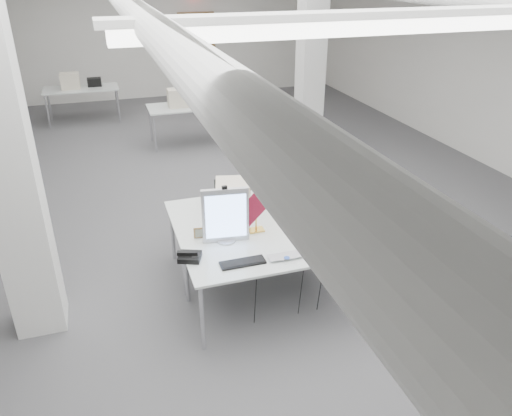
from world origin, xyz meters
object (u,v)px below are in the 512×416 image
Objects in this scene: desk_main at (275,247)px; bankers_lamp at (256,215)px; office_chair at (270,199)px; laptop at (287,259)px; architect_lamp at (327,166)px; monitor at (225,215)px; beige_monitor at (233,196)px; seated_person at (272,171)px; desk_phone at (190,257)px.

desk_main is 4.92× the size of bankers_lamp.
laptop is at bearing -79.86° from office_chair.
bankers_lamp is at bearing 103.40° from desk_main.
desk_main is at bearing -160.91° from architect_lamp.
desk_main is at bearing -22.32° from monitor.
desk_main is at bearing 94.62° from laptop.
seated_person is at bearing 56.87° from beige_monitor.
beige_monitor is (-0.10, 0.53, -0.01)m from bankers_lamp.
laptop is 1.60× the size of desk_phone.
seated_person is 3.02× the size of laptop.
monitor reaches higher than laptop.
seated_person is 2.02m from desk_phone.
office_chair is 1.25m from architect_lamp.
seated_person is 1.58m from monitor.
architect_lamp is (0.81, 0.92, 0.49)m from laptop.
beige_monitor is (0.66, 0.87, 0.15)m from desk_phone.
bankers_lamp reaches higher than beige_monitor.
office_chair is 2.08m from desk_phone.
bankers_lamp is (0.35, 0.10, -0.10)m from monitor.
bankers_lamp is 1.78× the size of desk_phone.
beige_monitor is 1.09m from architect_lamp.
monitor is at bearing 51.40° from desk_phone.
bankers_lamp is at bearing 100.30° from laptop.
beige_monitor is at bearing 76.09° from monitor.
laptop is at bearing 3.02° from desk_phone.
laptop is 0.67m from bankers_lamp.
desk_main is 8.77× the size of desk_phone.
seated_person is 2.66× the size of beige_monitor.
laptop is at bearing -150.07° from architect_lamp.
desk_main is at bearing -100.40° from bankers_lamp.
desk_phone is at bearing -107.17° from seated_person.
office_chair is 4.79× the size of desk_phone.
beige_monitor reaches higher than office_chair.
bankers_lamp is at bearing 24.12° from monitor.
desk_phone is (-1.35, -1.55, 0.29)m from office_chair.
desk_main is at bearing -64.26° from beige_monitor.
beige_monitor is at bearing -112.37° from seated_person.
bankers_lamp is at bearing -65.35° from beige_monitor.
office_chair is 0.99× the size of seated_person.
architect_lamp reaches higher than office_chair.
architect_lamp is at bearing 42.52° from desk_phone.
office_chair is at bearing 114.72° from seated_person.
bankers_lamp reaches higher than desk_phone.
architect_lamp is at bearing 50.09° from laptop.
monitor is at bearing 178.39° from architect_lamp.
laptop is 0.88× the size of beige_monitor.
beige_monitor is (-0.68, -0.64, 0.03)m from seated_person.
desk_main is 3.14× the size of monitor.
seated_person is 1.30m from bankers_lamp.
laptop reaches higher than desk_main.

